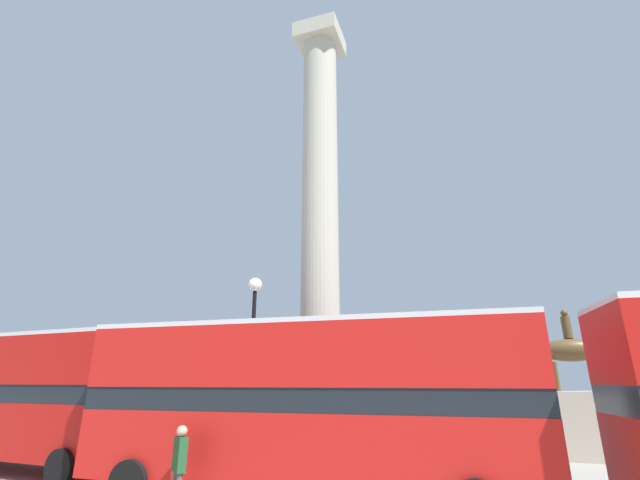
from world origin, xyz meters
name	(u,v)px	position (x,y,z in m)	size (l,w,h in m)	color
ground_plane	(320,457)	(0.00, 0.00, 0.00)	(200.00, 200.00, 0.00)	gray
monument_column	(320,285)	(0.00, 0.00, 6.72)	(5.14, 5.14, 21.38)	#ADA593
bus_a	(31,393)	(-8.65, -5.61, 2.39)	(10.37, 3.26, 4.32)	#B7140F
bus_b	(304,399)	(1.76, -6.46, 2.35)	(11.27, 3.23, 4.24)	red
equestrian_statue	(583,414)	(9.76, 2.87, 1.55)	(3.19, 2.32, 5.60)	#ADA593
street_lamp	(252,347)	(-1.14, -3.82, 3.88)	(0.49, 0.49, 6.28)	black
pedestrian_near_lamp	(179,464)	(-0.46, -8.32, 1.05)	(0.49, 0.45, 1.82)	#4C473D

